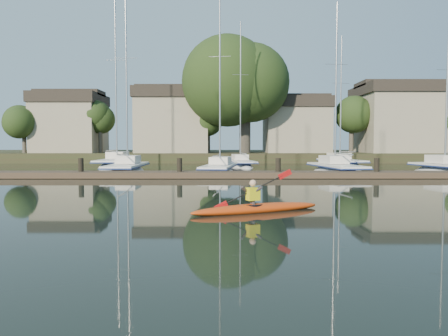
{
  "coord_description": "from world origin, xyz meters",
  "views": [
    {
      "loc": [
        -0.31,
        -12.47,
        2.15
      ],
      "look_at": [
        -0.3,
        3.66,
        1.2
      ],
      "focal_mm": 35.0,
      "sensor_mm": 36.0,
      "label": 1
    }
  ],
  "objects_px": {
    "kayak": "(256,207)",
    "sailboat_5": "(116,169)",
    "sailboat_6": "(241,168)",
    "sailboat_2": "(220,175)",
    "sailboat_1": "(127,175)",
    "sailboat_4": "(446,176)",
    "sailboat_7": "(341,168)",
    "sailboat_3": "(336,176)",
    "dock": "(229,174)"
  },
  "relations": [
    {
      "from": "sailboat_4",
      "to": "sailboat_7",
      "type": "distance_m",
      "value": 10.19
    },
    {
      "from": "dock",
      "to": "sailboat_4",
      "type": "distance_m",
      "value": 15.77
    },
    {
      "from": "kayak",
      "to": "sailboat_6",
      "type": "distance_m",
      "value": 26.07
    },
    {
      "from": "dock",
      "to": "sailboat_5",
      "type": "height_order",
      "value": "sailboat_5"
    },
    {
      "from": "kayak",
      "to": "sailboat_5",
      "type": "distance_m",
      "value": 27.71
    },
    {
      "from": "sailboat_1",
      "to": "sailboat_4",
      "type": "height_order",
      "value": "sailboat_1"
    },
    {
      "from": "sailboat_2",
      "to": "sailboat_6",
      "type": "bearing_deg",
      "value": 85.71
    },
    {
      "from": "kayak",
      "to": "dock",
      "type": "height_order",
      "value": "kayak"
    },
    {
      "from": "kayak",
      "to": "sailboat_7",
      "type": "distance_m",
      "value": 27.61
    },
    {
      "from": "sailboat_3",
      "to": "sailboat_4",
      "type": "height_order",
      "value": "sailboat_3"
    },
    {
      "from": "sailboat_4",
      "to": "sailboat_6",
      "type": "xyz_separation_m",
      "value": [
        -14.03,
        9.05,
        0.04
      ]
    },
    {
      "from": "sailboat_3",
      "to": "sailboat_5",
      "type": "relative_size",
      "value": 0.81
    },
    {
      "from": "sailboat_1",
      "to": "sailboat_5",
      "type": "bearing_deg",
      "value": 108.23
    },
    {
      "from": "sailboat_1",
      "to": "sailboat_2",
      "type": "distance_m",
      "value": 6.6
    },
    {
      "from": "sailboat_4",
      "to": "sailboat_5",
      "type": "distance_m",
      "value": 26.61
    },
    {
      "from": "sailboat_4",
      "to": "sailboat_7",
      "type": "relative_size",
      "value": 0.97
    },
    {
      "from": "sailboat_3",
      "to": "sailboat_5",
      "type": "distance_m",
      "value": 19.46
    },
    {
      "from": "sailboat_3",
      "to": "sailboat_1",
      "type": "bearing_deg",
      "value": 170.62
    },
    {
      "from": "sailboat_4",
      "to": "sailboat_7",
      "type": "bearing_deg",
      "value": 109.62
    },
    {
      "from": "sailboat_2",
      "to": "dock",
      "type": "bearing_deg",
      "value": -74.17
    },
    {
      "from": "sailboat_4",
      "to": "sailboat_6",
      "type": "relative_size",
      "value": 0.89
    },
    {
      "from": "dock",
      "to": "sailboat_7",
      "type": "relative_size",
      "value": 2.63
    },
    {
      "from": "sailboat_3",
      "to": "sailboat_5",
      "type": "height_order",
      "value": "sailboat_5"
    },
    {
      "from": "sailboat_2",
      "to": "sailboat_5",
      "type": "relative_size",
      "value": 0.86
    },
    {
      "from": "sailboat_1",
      "to": "sailboat_4",
      "type": "bearing_deg",
      "value": -1.94
    },
    {
      "from": "kayak",
      "to": "sailboat_7",
      "type": "bearing_deg",
      "value": 45.55
    },
    {
      "from": "sailboat_5",
      "to": "sailboat_7",
      "type": "relative_size",
      "value": 1.26
    },
    {
      "from": "dock",
      "to": "sailboat_2",
      "type": "relative_size",
      "value": 2.42
    },
    {
      "from": "sailboat_2",
      "to": "sailboat_1",
      "type": "bearing_deg",
      "value": -174.8
    },
    {
      "from": "kayak",
      "to": "sailboat_6",
      "type": "relative_size",
      "value": 0.3
    },
    {
      "from": "dock",
      "to": "sailboat_3",
      "type": "bearing_deg",
      "value": 27.06
    },
    {
      "from": "sailboat_1",
      "to": "dock",
      "type": "bearing_deg",
      "value": -32.33
    },
    {
      "from": "kayak",
      "to": "sailboat_1",
      "type": "xyz_separation_m",
      "value": [
        -7.89,
        17.57,
        -0.36
      ]
    },
    {
      "from": "sailboat_1",
      "to": "sailboat_3",
      "type": "height_order",
      "value": "sailboat_1"
    },
    {
      "from": "sailboat_7",
      "to": "sailboat_3",
      "type": "bearing_deg",
      "value": -117.14
    },
    {
      "from": "sailboat_2",
      "to": "sailboat_5",
      "type": "bearing_deg",
      "value": 145.9
    },
    {
      "from": "sailboat_6",
      "to": "sailboat_4",
      "type": "bearing_deg",
      "value": -39.34
    },
    {
      "from": "sailboat_1",
      "to": "sailboat_3",
      "type": "xyz_separation_m",
      "value": [
        14.72,
        -0.62,
        -0.0
      ]
    },
    {
      "from": "sailboat_1",
      "to": "sailboat_4",
      "type": "relative_size",
      "value": 1.12
    },
    {
      "from": "sailboat_2",
      "to": "sailboat_4",
      "type": "xyz_separation_m",
      "value": [
        15.88,
        -0.28,
        -0.03
      ]
    },
    {
      "from": "sailboat_1",
      "to": "sailboat_5",
      "type": "height_order",
      "value": "sailboat_5"
    },
    {
      "from": "sailboat_7",
      "to": "dock",
      "type": "bearing_deg",
      "value": -138.84
    },
    {
      "from": "kayak",
      "to": "sailboat_4",
      "type": "bearing_deg",
      "value": 25.26
    },
    {
      "from": "sailboat_3",
      "to": "sailboat_6",
      "type": "height_order",
      "value": "sailboat_6"
    },
    {
      "from": "sailboat_5",
      "to": "sailboat_6",
      "type": "bearing_deg",
      "value": 2.1
    },
    {
      "from": "dock",
      "to": "sailboat_2",
      "type": "bearing_deg",
      "value": 98.24
    },
    {
      "from": "kayak",
      "to": "sailboat_6",
      "type": "height_order",
      "value": "sailboat_6"
    },
    {
      "from": "sailboat_6",
      "to": "sailboat_3",
      "type": "bearing_deg",
      "value": -61.93
    },
    {
      "from": "kayak",
      "to": "sailboat_1",
      "type": "bearing_deg",
      "value": 90.03
    },
    {
      "from": "sailboat_5",
      "to": "sailboat_1",
      "type": "bearing_deg",
      "value": -71.59
    }
  ]
}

